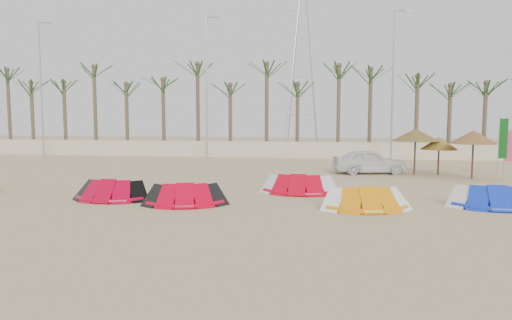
% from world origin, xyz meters
% --- Properties ---
extents(ground, '(120.00, 120.00, 0.00)m').
position_xyz_m(ground, '(0.00, 0.00, 0.00)').
color(ground, tan).
rests_on(ground, ground).
extents(boundary_wall, '(60.00, 0.30, 1.30)m').
position_xyz_m(boundary_wall, '(0.00, 22.00, 0.65)').
color(boundary_wall, beige).
rests_on(boundary_wall, ground).
extents(palm_line, '(52.00, 4.00, 7.70)m').
position_xyz_m(palm_line, '(0.67, 23.50, 6.44)').
color(palm_line, brown).
rests_on(palm_line, ground).
extents(lamp_a, '(1.25, 0.14, 11.00)m').
position_xyz_m(lamp_a, '(-19.96, 20.00, 5.77)').
color(lamp_a, '#A5A8AD').
rests_on(lamp_a, ground).
extents(lamp_b, '(1.25, 0.14, 11.00)m').
position_xyz_m(lamp_b, '(-5.96, 20.00, 5.77)').
color(lamp_b, '#A5A8AD').
rests_on(lamp_b, ground).
extents(lamp_c, '(1.25, 0.14, 11.00)m').
position_xyz_m(lamp_c, '(8.04, 20.00, 5.77)').
color(lamp_c, '#A5A8AD').
rests_on(lamp_c, ground).
extents(pylon, '(3.00, 3.00, 14.00)m').
position_xyz_m(pylon, '(1.00, 28.00, 0.00)').
color(pylon, '#A5A8AD').
rests_on(pylon, ground).
extents(kite_red_left, '(2.99, 1.56, 0.90)m').
position_xyz_m(kite_red_left, '(-5.18, 2.19, 0.42)').
color(kite_red_left, '#B90022').
rests_on(kite_red_left, ground).
extents(kite_red_mid, '(3.30, 2.14, 0.90)m').
position_xyz_m(kite_red_mid, '(-1.96, 1.68, 0.42)').
color(kite_red_mid, red).
rests_on(kite_red_mid, ground).
extents(kite_red_right, '(3.31, 1.70, 0.90)m').
position_xyz_m(kite_red_right, '(2.06, 4.96, 0.42)').
color(kite_red_right, red).
rests_on(kite_red_right, ground).
extents(kite_orange, '(3.28, 2.01, 0.90)m').
position_xyz_m(kite_orange, '(4.63, 1.79, 0.42)').
color(kite_orange, orange).
rests_on(kite_orange, ground).
extents(kite_blue, '(3.21, 1.67, 0.90)m').
position_xyz_m(kite_blue, '(9.24, 2.82, 0.42)').
color(kite_blue, '#1230C7').
rests_on(kite_blue, ground).
extents(parasol_left, '(2.66, 2.66, 2.62)m').
position_xyz_m(parasol_left, '(8.25, 12.28, 2.27)').
color(parasol_left, '#4C331E').
rests_on(parasol_left, ground).
extents(parasol_mid, '(2.45, 2.45, 2.58)m').
position_xyz_m(parasol_mid, '(10.92, 10.77, 2.22)').
color(parasol_mid, '#4C331E').
rests_on(parasol_mid, ground).
extents(parasol_right, '(2.07, 2.07, 2.16)m').
position_xyz_m(parasol_right, '(9.53, 12.18, 1.80)').
color(parasol_right, '#4C331E').
rests_on(parasol_right, ground).
extents(flag_pink, '(0.45, 0.09, 2.70)m').
position_xyz_m(flag_pink, '(13.35, 12.69, 1.60)').
color(flag_pink, '#A5A8AD').
rests_on(flag_pink, ground).
extents(flag_green, '(0.44, 0.14, 3.39)m').
position_xyz_m(flag_green, '(12.81, 12.09, 2.01)').
color(flag_green, '#A5A8AD').
rests_on(flag_green, ground).
extents(car, '(4.40, 2.43, 1.42)m').
position_xyz_m(car, '(5.71, 12.31, 0.71)').
color(car, white).
rests_on(car, ground).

